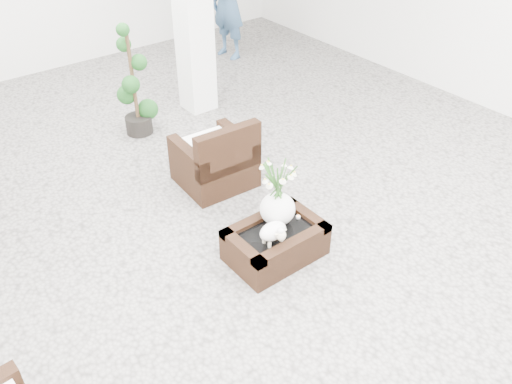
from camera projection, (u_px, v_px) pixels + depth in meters
ground at (250, 237)px, 5.55m from camera, size 11.00×11.00×0.00m
coffee_table at (275, 244)px, 5.23m from camera, size 0.90×0.60×0.31m
sheep_figurine at (273, 233)px, 4.95m from camera, size 0.28×0.23×0.21m
planter_narcissus at (278, 188)px, 5.02m from camera, size 0.44×0.44×0.80m
tealight at (298, 217)px, 5.29m from camera, size 0.04×0.04×0.03m
armchair at (214, 151)px, 6.12m from camera, size 0.82×0.80×0.84m
topiary at (133, 81)px, 6.91m from camera, size 0.39×0.39×1.47m
shopper at (228, 2)px, 9.04m from camera, size 0.56×0.75×1.88m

